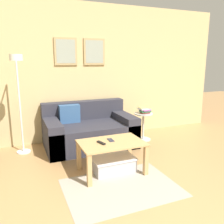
{
  "coord_description": "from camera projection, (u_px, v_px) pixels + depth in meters",
  "views": [
    {
      "loc": [
        -1.4,
        -0.65,
        1.53
      ],
      "look_at": [
        -0.23,
        2.17,
        0.85
      ],
      "focal_mm": 38.0,
      "sensor_mm": 36.0,
      "label": 1
    }
  ],
  "objects": [
    {
      "name": "book_stack",
      "position": [
        145.0,
        110.0,
        4.49
      ],
      "size": [
        0.24,
        0.19,
        0.12
      ],
      "color": "#B73333",
      "rests_on": "side_table"
    },
    {
      "name": "remote_control",
      "position": [
        101.0,
        143.0,
        3.14
      ],
      "size": [
        0.08,
        0.16,
        0.02
      ],
      "primitive_type": "cube",
      "rotation": [
        0.0,
        0.0,
        0.3
      ],
      "color": "black",
      "rests_on": "coffee_table"
    },
    {
      "name": "couch",
      "position": [
        89.0,
        131.0,
        4.25
      ],
      "size": [
        1.55,
        0.94,
        0.77
      ],
      "color": "#2D2D38",
      "rests_on": "ground_plane"
    },
    {
      "name": "cell_phone",
      "position": [
        111.0,
        140.0,
        3.27
      ],
      "size": [
        0.07,
        0.14,
        0.01
      ],
      "primitive_type": "cube",
      "rotation": [
        0.0,
        0.0,
        -0.04
      ],
      "color": "#1E2338",
      "rests_on": "coffee_table"
    },
    {
      "name": "wall_back",
      "position": [
        91.0,
        73.0,
        4.56
      ],
      "size": [
        5.6,
        0.09,
        2.55
      ],
      "color": "tan",
      "rests_on": "ground_plane"
    },
    {
      "name": "area_rug",
      "position": [
        121.0,
        188.0,
        2.89
      ],
      "size": [
        1.36,
        0.97,
        0.01
      ],
      "primitive_type": "cube",
      "color": "#A39989",
      "rests_on": "ground_plane"
    },
    {
      "name": "coffee_table",
      "position": [
        112.0,
        148.0,
        3.22
      ],
      "size": [
        0.87,
        0.57,
        0.44
      ],
      "color": "tan",
      "rests_on": "ground_plane"
    },
    {
      "name": "storage_bin",
      "position": [
        113.0,
        164.0,
        3.31
      ],
      "size": [
        0.59,
        0.37,
        0.2
      ],
      "color": "#B2B2B7",
      "rests_on": "ground_plane"
    },
    {
      "name": "floor_lamp",
      "position": [
        19.0,
        89.0,
        3.59
      ],
      "size": [
        0.23,
        0.52,
        1.6
      ],
      "color": "white",
      "rests_on": "ground_plane"
    },
    {
      "name": "side_table",
      "position": [
        143.0,
        124.0,
        4.55
      ],
      "size": [
        0.35,
        0.35,
        0.53
      ],
      "color": "silver",
      "rests_on": "ground_plane"
    }
  ]
}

